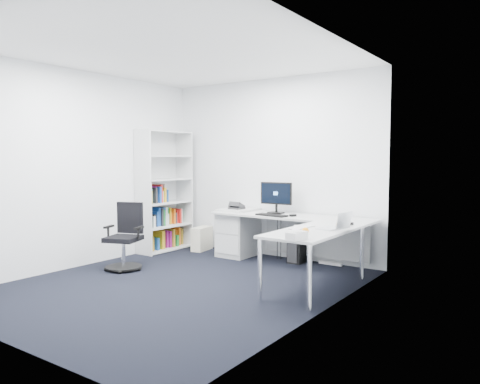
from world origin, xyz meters
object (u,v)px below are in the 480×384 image
Objects in this scene: l_desk at (279,243)px; bookshelf at (164,191)px; laptop at (330,220)px; task_chair at (123,237)px; monitor at (276,197)px.

bookshelf is (-2.17, 0.05, 0.62)m from l_desk.
l_desk is 1.19m from laptop.
l_desk is 1.22× the size of bookshelf.
task_chair is (-1.68, -1.25, 0.10)m from l_desk.
monitor is (-0.30, 0.42, 0.58)m from l_desk.
laptop reaches higher than l_desk.
l_desk is 0.78m from monitor.
bookshelf is at bearing 90.95° from task_chair.
bookshelf is at bearing -174.03° from monitor.
l_desk is at bearing 16.81° from task_chair.
bookshelf reaches higher than l_desk.
laptop is (3.15, -0.58, -0.17)m from bookshelf.
laptop is at bearing -10.40° from bookshelf.
l_desk is at bearing 160.23° from laptop.
bookshelf reaches higher than laptop.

